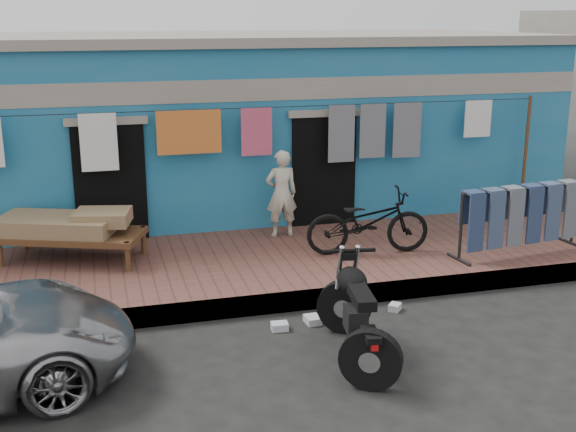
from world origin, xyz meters
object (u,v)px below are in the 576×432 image
at_px(motorcycle, 357,311).
at_px(charpoy, 73,237).
at_px(jeans_rack, 520,218).
at_px(bicycle, 368,215).
at_px(seated_person, 281,193).

height_order(motorcycle, charpoy, motorcycle).
bearing_deg(charpoy, jeans_rack, -12.18).
bearing_deg(jeans_rack, motorcycle, -147.39).
bearing_deg(charpoy, bicycle, -10.89).
xyz_separation_m(motorcycle, jeans_rack, (3.40, 2.17, 0.22)).
relative_size(motorcycle, charpoy, 0.78).
relative_size(seated_person, jeans_rack, 0.63).
relative_size(charpoy, jeans_rack, 1.03).
xyz_separation_m(seated_person, charpoy, (-3.23, -0.37, -0.35)).
height_order(bicycle, motorcycle, bicycle).
relative_size(seated_person, bicycle, 0.77).
bearing_deg(charpoy, motorcycle, -49.46).
distance_m(seated_person, charpoy, 3.27).
bearing_deg(jeans_rack, seated_person, 151.21).
height_order(motorcycle, jeans_rack, jeans_rack).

